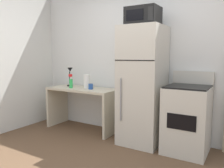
{
  "coord_description": "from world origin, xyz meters",
  "views": [
    {
      "loc": [
        1.39,
        -1.76,
        1.32
      ],
      "look_at": [
        -0.35,
        1.1,
        0.9
      ],
      "focal_mm": 36.14,
      "sensor_mm": 36.0,
      "label": 1
    }
  ],
  "objects": [
    {
      "name": "paper_towel_roll",
      "position": [
        -1.05,
        1.4,
        0.87
      ],
      "size": [
        0.11,
        0.11,
        0.24
      ],
      "primitive_type": "cylinder",
      "color": "white",
      "rests_on": "desk"
    },
    {
      "name": "spray_bottle",
      "position": [
        -1.31,
        1.27,
        0.85
      ],
      "size": [
        0.06,
        0.06,
        0.25
      ],
      "color": "green",
      "rests_on": "desk"
    },
    {
      "name": "desk_lamp",
      "position": [
        -1.47,
        1.44,
        0.99
      ],
      "size": [
        0.14,
        0.12,
        0.35
      ],
      "color": "black",
      "rests_on": "desk"
    },
    {
      "name": "wall_back_white",
      "position": [
        0.0,
        1.7,
        1.3
      ],
      "size": [
        5.0,
        0.1,
        2.6
      ],
      "primitive_type": "cube",
      "color": "silver",
      "rests_on": "ground"
    },
    {
      "name": "coffee_mug",
      "position": [
        -0.91,
        1.32,
        0.8
      ],
      "size": [
        0.08,
        0.08,
        0.09
      ],
      "primitive_type": "cylinder",
      "color": "#264C99",
      "rests_on": "desk"
    },
    {
      "name": "desk",
      "position": [
        -1.13,
        1.36,
        0.53
      ],
      "size": [
        1.28,
        0.53,
        0.75
      ],
      "color": "beige",
      "rests_on": "ground"
    },
    {
      "name": "refrigerator",
      "position": [
        0.05,
        1.32,
        0.87
      ],
      "size": [
        0.6,
        0.64,
        1.75
      ],
      "color": "beige",
      "rests_on": "ground"
    },
    {
      "name": "microwave",
      "position": [
        0.05,
        1.3,
        1.88
      ],
      "size": [
        0.46,
        0.35,
        0.26
      ],
      "color": "black",
      "rests_on": "refrigerator"
    },
    {
      "name": "oven_range",
      "position": [
        0.71,
        1.33,
        0.47
      ],
      "size": [
        0.57,
        0.61,
        1.1
      ],
      "color": "beige",
      "rests_on": "ground"
    }
  ]
}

